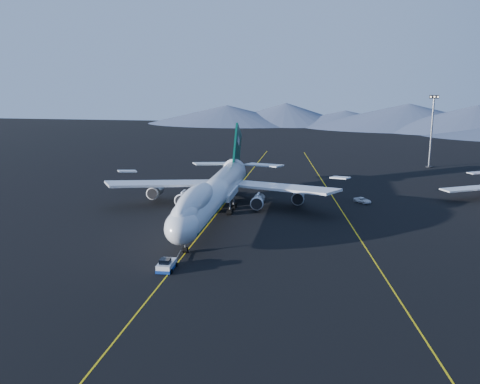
% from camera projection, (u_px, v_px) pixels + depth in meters
% --- Properties ---
extents(ground, '(500.00, 500.00, 0.00)m').
position_uv_depth(ground, '(215.00, 217.00, 126.72)').
color(ground, black).
rests_on(ground, ground).
extents(taxiway_line_main, '(0.25, 220.00, 0.01)m').
position_uv_depth(taxiway_line_main, '(215.00, 216.00, 126.72)').
color(taxiway_line_main, yellow).
rests_on(taxiway_line_main, ground).
extents(taxiway_line_side, '(28.08, 198.09, 0.01)m').
position_uv_depth(taxiway_line_side, '(342.00, 211.00, 131.60)').
color(taxiway_line_side, yellow).
rests_on(taxiway_line_side, ground).
extents(boeing_747, '(59.62, 72.43, 19.37)m').
position_uv_depth(boeing_747, '(214.00, 193.00, 125.48)').
color(boeing_747, silver).
rests_on(boeing_747, ground).
extents(pushback_tug, '(3.00, 5.11, 2.20)m').
position_uv_depth(pushback_tug, '(167.00, 266.00, 92.33)').
color(pushback_tug, silver).
rests_on(pushback_tug, ground).
extents(service_van, '(5.00, 5.16, 1.37)m').
position_uv_depth(service_van, '(363.00, 200.00, 140.07)').
color(service_van, white).
rests_on(service_van, ground).
extents(floodlight_mast, '(3.18, 2.38, 25.70)m').
position_uv_depth(floodlight_mast, '(432.00, 131.00, 190.08)').
color(floodlight_mast, black).
rests_on(floodlight_mast, ground).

